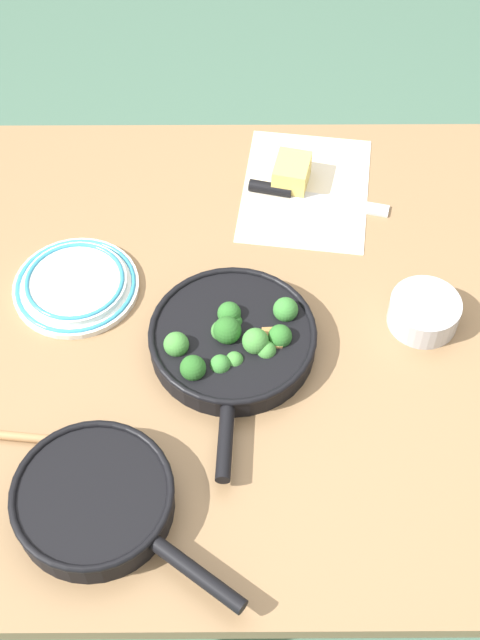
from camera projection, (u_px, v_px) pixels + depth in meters
ground_plane at (240, 509)px, 2.15m from camera, size 14.00×14.00×0.00m
dining_table_red at (240, 353)px, 1.62m from camera, size 1.06×1.04×0.74m
skillet_broccoli at (236, 340)px, 1.50m from camera, size 0.41×0.29×0.08m
skillet_eggs at (99, 501)px, 1.33m from camera, size 0.30×0.35×0.05m
wooden_spoon at (48, 439)px, 1.41m from camera, size 0.07×0.38×0.02m
parchment_sheet at (308, 190)px, 1.76m from camera, size 0.34×0.29×0.00m
grater_knife at (300, 194)px, 1.74m from camera, size 0.09×0.27×0.02m
cheese_block at (294, 173)px, 1.75m from camera, size 0.09×0.08×0.06m
dinner_plate_stack at (78, 284)px, 1.60m from camera, size 0.23×0.23×0.03m
prep_bowl_steel at (427, 312)px, 1.54m from camera, size 0.12×0.12×0.05m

